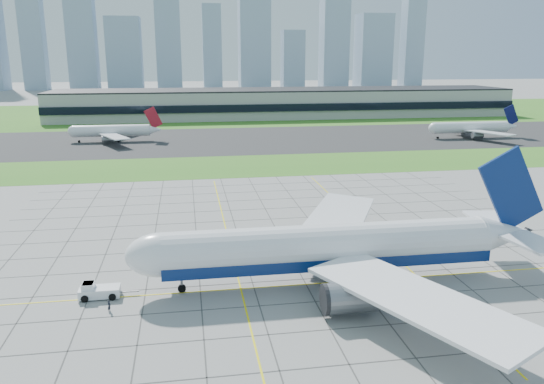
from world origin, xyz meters
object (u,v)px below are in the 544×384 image
Objects in this scene: distant_jet_1 at (114,131)px; distant_jet_2 at (472,127)px; pushback_tug at (98,291)px; airliner at (331,248)px; crew_near at (109,306)px.

distant_jet_2 is at bearing -5.23° from distant_jet_1.
distant_jet_2 is (149.62, -13.70, 0.00)m from distant_jet_1.
distant_jet_1 is (-15.67, 149.32, 3.45)m from pushback_tug.
airliner is at bearing -71.44° from distant_jet_1.
pushback_tug is at bearing 179.75° from airliner.
distant_jet_1 is 1.00× the size of distant_jet_2.
crew_near is at bearing -65.17° from pushback_tug.
pushback_tug is at bearing -84.01° from distant_jet_1.
crew_near is at bearing -171.71° from airliner.
distant_jet_1 is at bearing 174.77° from distant_jet_2.
airliner reaches higher than crew_near.
distant_jet_1 reaches higher than crew_near.
crew_near is 192.61m from distant_jet_2.
crew_near is at bearing -133.15° from distant_jet_2.
airliner reaches higher than distant_jet_1.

